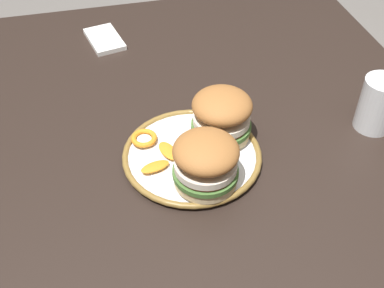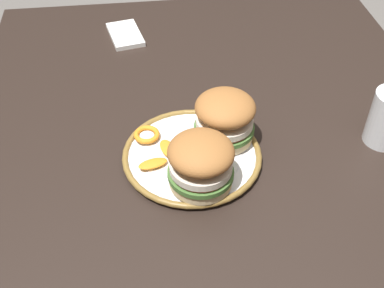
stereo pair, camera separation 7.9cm
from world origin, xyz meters
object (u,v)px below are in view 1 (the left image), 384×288
at_px(dinner_plate, 192,155).
at_px(sandwich_half_left, 222,115).
at_px(dining_table, 220,187).
at_px(sandwich_half_right, 206,161).
at_px(drinking_glass, 377,106).

distance_m(dinner_plate, sandwich_half_left, 0.10).
relative_size(dining_table, sandwich_half_right, 9.68).
distance_m(dining_table, dinner_plate, 0.11).
distance_m(sandwich_half_left, drinking_glass, 0.32).
height_order(dinner_plate, drinking_glass, drinking_glass).
height_order(dining_table, sandwich_half_right, sandwich_half_right).
bearing_deg(dinner_plate, sandwich_half_right, 4.33).
xyz_separation_m(sandwich_half_right, drinking_glass, (-0.09, 0.39, -0.02)).
bearing_deg(dining_table, sandwich_half_right, -37.38).
distance_m(sandwich_half_right, drinking_glass, 0.40).
xyz_separation_m(dining_table, drinking_glass, (-0.02, 0.33, 0.14)).
bearing_deg(drinking_glass, sandwich_half_left, -95.32).
distance_m(dining_table, drinking_glass, 0.36).
height_order(sandwich_half_left, sandwich_half_right, same).
xyz_separation_m(dinner_plate, sandwich_half_right, (0.08, 0.01, 0.06)).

